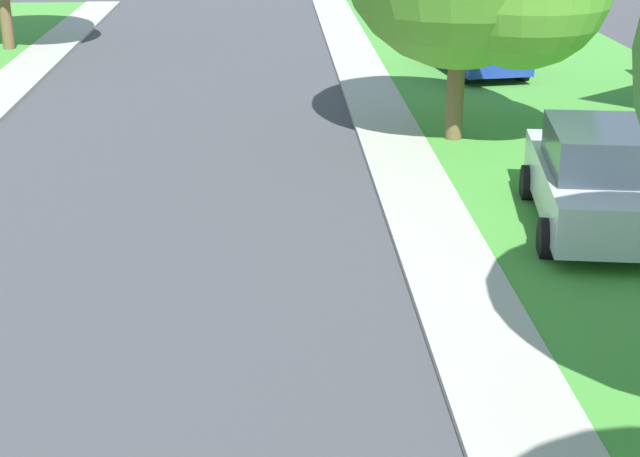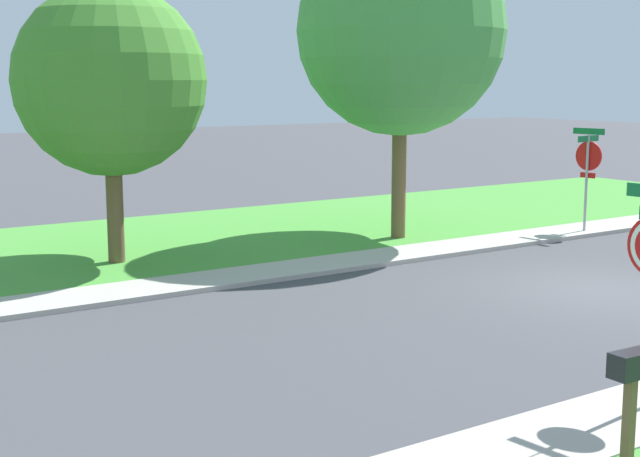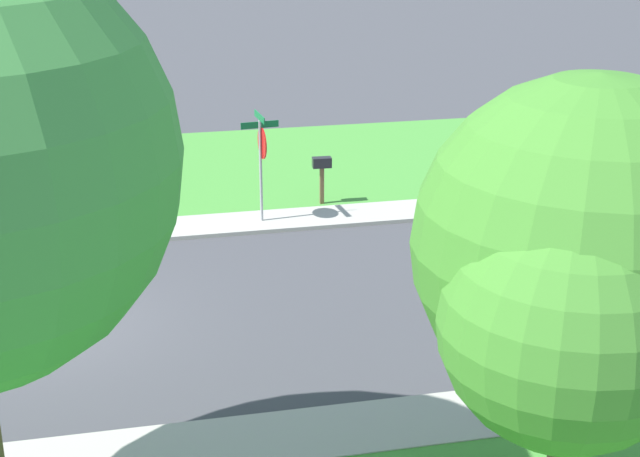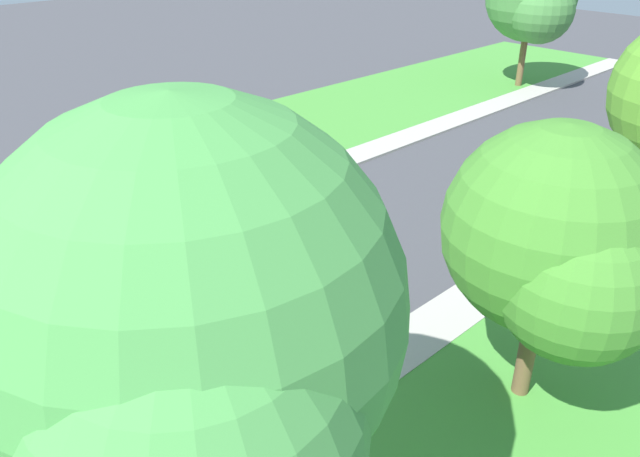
{
  "view_description": "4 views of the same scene",
  "coord_description": "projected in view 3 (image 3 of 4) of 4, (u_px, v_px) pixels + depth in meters",
  "views": [
    {
      "loc": [
        2.12,
        -1.39,
        5.58
      ],
      "look_at": [
        2.7,
        9.6,
        1.4
      ],
      "focal_mm": 54.5,
      "sensor_mm": 36.0,
      "label": 1
    },
    {
      "loc": [
        -11.12,
        13.94,
        3.98
      ],
      "look_at": [
        1.95,
        5.11,
        1.4
      ],
      "focal_mm": 50.9,
      "sensor_mm": 36.0,
      "label": 2
    },
    {
      "loc": [
        16.71,
        1.6,
        8.06
      ],
      "look_at": [
        -0.47,
        5.32,
        1.4
      ],
      "focal_mm": 52.82,
      "sensor_mm": 36.0,
      "label": 3
    },
    {
      "loc": [
        11.83,
        -3.39,
        9.34
      ],
      "look_at": [
        0.85,
        7.11,
        1.4
      ],
      "focal_mm": 34.99,
      "sensor_mm": 36.0,
      "label": 4
    }
  ],
  "objects": [
    {
      "name": "lawn_west",
      "position": [
        472.0,
        153.0,
        28.76
      ],
      "size": [
        8.0,
        56.0,
        0.08
      ],
      "primitive_type": "cube",
      "color": "#479338",
      "rests_on": "ground"
    },
    {
      "name": "sidewalk_west",
      "position": [
        536.0,
        201.0,
        24.46
      ],
      "size": [
        1.4,
        56.0,
        0.1
      ],
      "primitive_type": "cube",
      "color": "#ADA89E",
      "rests_on": "ground"
    },
    {
      "name": "tree_sidewalk_near",
      "position": [
        580.0,
        265.0,
        10.79
      ],
      "size": [
        4.37,
        4.07,
        6.02
      ],
      "color": "brown",
      "rests_on": "ground"
    },
    {
      "name": "ground_plane",
      "position": [
        51.0,
        327.0,
        17.82
      ],
      "size": [
        120.0,
        120.0,
        0.0
      ],
      "primitive_type": "plane",
      "color": "#424247"
    },
    {
      "name": "stop_sign_far_corner",
      "position": [
        261.0,
        150.0,
        22.37
      ],
      "size": [
        0.92,
        0.92,
        2.77
      ],
      "color": "#9E9EA3",
      "rests_on": "ground"
    },
    {
      "name": "mailbox",
      "position": [
        322.0,
        169.0,
        23.9
      ],
      "size": [
        0.26,
        0.49,
        1.31
      ],
      "color": "brown",
      "rests_on": "ground"
    }
  ]
}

